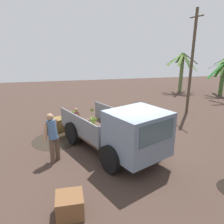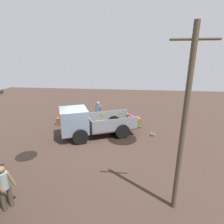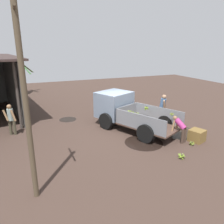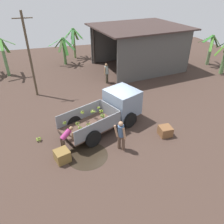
# 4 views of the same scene
# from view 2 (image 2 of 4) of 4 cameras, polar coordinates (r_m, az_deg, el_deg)

# --- Properties ---
(ground) EXTENTS (36.00, 36.00, 0.00)m
(ground) POSITION_cam_2_polar(r_m,az_deg,el_deg) (11.22, -8.73, -8.57)
(ground) COLOR #423028
(mud_patch_0) EXTENTS (1.83, 1.83, 0.01)m
(mud_patch_0) POSITION_cam_2_polar(r_m,az_deg,el_deg) (11.12, 3.38, -8.62)
(mud_patch_0) COLOR black
(mud_patch_0) RESTS_ON ground
(mud_patch_1) EXTENTS (2.01, 2.01, 0.01)m
(mud_patch_1) POSITION_cam_2_polar(r_m,az_deg,el_deg) (13.39, 2.59, -4.00)
(mud_patch_1) COLOR #2C2319
(mud_patch_1) RESTS_ON ground
(mud_patch_2) EXTENTS (1.06, 1.06, 0.01)m
(mud_patch_2) POSITION_cam_2_polar(r_m,az_deg,el_deg) (10.31, -26.18, -12.75)
(mud_patch_2) COLOR black
(mud_patch_2) RESTS_ON ground
(cargo_truck) EXTENTS (5.02, 3.59, 1.91)m
(cargo_truck) POSITION_cam_2_polar(r_m,az_deg,el_deg) (11.09, -9.77, -3.20)
(cargo_truck) COLOR #4F382E
(cargo_truck) RESTS_ON ground
(utility_pole) EXTENTS (1.24, 0.16, 5.76)m
(utility_pole) POSITION_cam_2_polar(r_m,az_deg,el_deg) (5.51, 22.38, -4.02)
(utility_pole) COLOR brown
(utility_pole) RESTS_ON ground
(person_foreground_visitor) EXTENTS (0.62, 0.58, 1.72)m
(person_foreground_visitor) POSITION_cam_2_polar(r_m,az_deg,el_deg) (13.29, -4.71, 0.16)
(person_foreground_visitor) COLOR brown
(person_foreground_visitor) RESTS_ON ground
(person_worker_loading) EXTENTS (0.72, 0.65, 1.22)m
(person_worker_loading) POSITION_cam_2_polar(r_m,az_deg,el_deg) (12.36, 6.43, -2.38)
(person_worker_loading) COLOR #453329
(person_worker_loading) RESTS_ON ground
(person_bystander_near_shed) EXTENTS (0.50, 0.64, 1.64)m
(person_bystander_near_shed) POSITION_cam_2_polar(r_m,az_deg,el_deg) (7.03, -31.74, -19.77)
(person_bystander_near_shed) COLOR #413C2C
(person_bystander_near_shed) RESTS_ON ground
(banana_bunch_on_ground_0) EXTENTS (0.24, 0.24, 0.18)m
(banana_bunch_on_ground_0) POSITION_cam_2_polar(r_m,az_deg,el_deg) (12.84, 8.91, -4.64)
(banana_bunch_on_ground_0) COLOR brown
(banana_bunch_on_ground_0) RESTS_ON ground
(banana_bunch_on_ground_1) EXTENTS (0.28, 0.28, 0.22)m
(banana_bunch_on_ground_1) POSITION_cam_2_polar(r_m,az_deg,el_deg) (11.71, 13.17, -7.02)
(banana_bunch_on_ground_1) COLOR brown
(banana_bunch_on_ground_1) RESTS_ON ground
(wooden_crate_0) EXTENTS (0.82, 0.82, 0.58)m
(wooden_crate_0) POSITION_cam_2_polar(r_m,az_deg,el_deg) (13.26, 7.70, -3.04)
(wooden_crate_0) COLOR brown
(wooden_crate_0) RESTS_ON ground
(wooden_crate_1) EXTENTS (0.65, 0.65, 0.53)m
(wooden_crate_1) POSITION_cam_2_polar(r_m,az_deg,el_deg) (13.88, -16.07, -2.75)
(wooden_crate_1) COLOR brown
(wooden_crate_1) RESTS_ON ground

